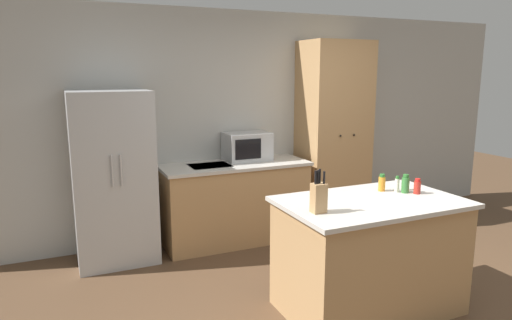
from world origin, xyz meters
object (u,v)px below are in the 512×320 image
(spice_bottle_tall_dark, at_px, (382,183))
(spice_bottle_green_herb, at_px, (417,187))
(refrigerator, at_px, (113,178))
(pantry_cabinet, at_px, (333,136))
(knife_block, at_px, (319,197))
(spice_bottle_short_red, at_px, (397,185))
(microwave, at_px, (247,146))
(spice_bottle_amber_oil, at_px, (405,184))
(spice_bottle_pale_salt, at_px, (407,184))

(spice_bottle_tall_dark, distance_m, spice_bottle_green_herb, 0.28)
(refrigerator, height_order, pantry_cabinet, pantry_cabinet)
(pantry_cabinet, height_order, knife_block, pantry_cabinet)
(refrigerator, bearing_deg, pantry_cabinet, 0.64)
(spice_bottle_tall_dark, height_order, spice_bottle_green_herb, spice_bottle_tall_dark)
(knife_block, height_order, spice_bottle_short_red, knife_block)
(microwave, height_order, knife_block, knife_block)
(knife_block, height_order, spice_bottle_green_herb, knife_block)
(spice_bottle_green_herb, bearing_deg, pantry_cabinet, 77.44)
(microwave, distance_m, spice_bottle_green_herb, 2.10)
(refrigerator, distance_m, spice_bottle_green_herb, 2.88)
(pantry_cabinet, distance_m, spice_bottle_amber_oil, 1.89)
(refrigerator, distance_m, spice_bottle_pale_salt, 2.80)
(spice_bottle_tall_dark, bearing_deg, spice_bottle_green_herb, -42.34)
(spice_bottle_tall_dark, bearing_deg, refrigerator, 139.94)
(microwave, distance_m, spice_bottle_tall_dark, 1.85)
(spice_bottle_pale_salt, bearing_deg, spice_bottle_short_red, -171.94)
(pantry_cabinet, bearing_deg, knife_block, -125.70)
(spice_bottle_short_red, height_order, spice_bottle_pale_salt, spice_bottle_short_red)
(pantry_cabinet, height_order, spice_bottle_short_red, pantry_cabinet)
(spice_bottle_tall_dark, relative_size, spice_bottle_amber_oil, 0.94)
(knife_block, xyz_separation_m, spice_bottle_green_herb, (1.01, 0.11, -0.06))
(pantry_cabinet, bearing_deg, spice_bottle_green_herb, -102.56)
(pantry_cabinet, height_order, microwave, pantry_cabinet)
(microwave, xyz_separation_m, spice_bottle_pale_salt, (0.69, -1.85, -0.09))
(refrigerator, bearing_deg, microwave, 4.39)
(knife_block, relative_size, spice_bottle_short_red, 2.31)
(refrigerator, height_order, spice_bottle_short_red, refrigerator)
(refrigerator, height_order, spice_bottle_pale_salt, refrigerator)
(spice_bottle_pale_salt, bearing_deg, knife_block, -167.01)
(pantry_cabinet, height_order, spice_bottle_amber_oil, pantry_cabinet)
(knife_block, bearing_deg, refrigerator, 120.99)
(pantry_cabinet, distance_m, microwave, 1.12)
(refrigerator, relative_size, spice_bottle_pale_salt, 15.65)
(refrigerator, bearing_deg, knife_block, -59.01)
(spice_bottle_short_red, height_order, spice_bottle_amber_oil, spice_bottle_amber_oil)
(pantry_cabinet, xyz_separation_m, microwave, (-1.11, 0.09, -0.07))
(spice_bottle_tall_dark, bearing_deg, pantry_cabinet, 69.66)
(microwave, relative_size, spice_bottle_amber_oil, 3.29)
(refrigerator, relative_size, spice_bottle_short_red, 12.66)
(pantry_cabinet, xyz_separation_m, spice_bottle_short_red, (-0.54, -1.78, -0.15))
(spice_bottle_green_herb, bearing_deg, microwave, 109.20)
(spice_bottle_amber_oil, height_order, spice_bottle_pale_salt, spice_bottle_amber_oil)
(knife_block, bearing_deg, spice_bottle_green_herb, 6.00)
(knife_block, distance_m, spice_bottle_pale_salt, 1.05)
(microwave, height_order, spice_bottle_short_red, microwave)
(knife_block, bearing_deg, spice_bottle_tall_dark, 20.25)
(refrigerator, xyz_separation_m, knife_block, (1.18, -1.97, 0.17))
(refrigerator, xyz_separation_m, spice_bottle_pale_salt, (2.20, -1.73, 0.11))
(spice_bottle_pale_salt, bearing_deg, pantry_cabinet, 76.73)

